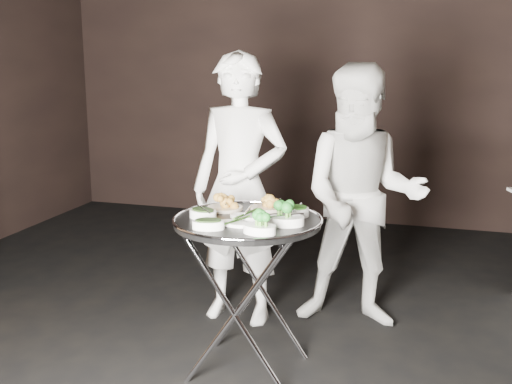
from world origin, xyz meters
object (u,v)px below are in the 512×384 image
(waiter_left, at_px, (239,189))
(waiter_right, at_px, (362,198))
(serving_tray, at_px, (247,221))
(tray_stand, at_px, (248,289))

(waiter_left, bearing_deg, waiter_right, 13.28)
(waiter_left, relative_size, waiter_right, 1.04)
(serving_tray, relative_size, waiter_right, 0.48)
(waiter_right, bearing_deg, waiter_left, -176.34)
(tray_stand, distance_m, waiter_right, 0.99)
(tray_stand, relative_size, waiter_right, 0.51)
(tray_stand, xyz_separation_m, serving_tray, (0.00, -0.00, 0.37))
(serving_tray, bearing_deg, waiter_left, 111.64)
(serving_tray, xyz_separation_m, waiter_left, (-0.26, 0.66, 0.01))
(waiter_left, bearing_deg, serving_tray, -65.09)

